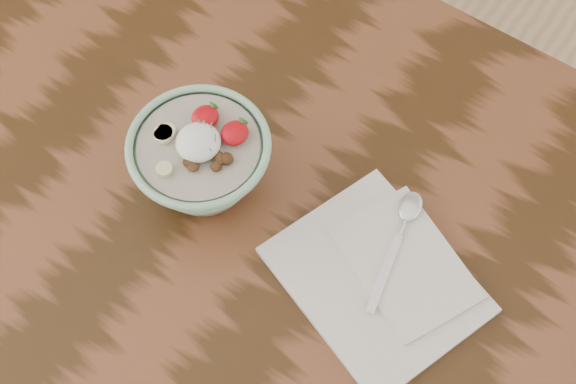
# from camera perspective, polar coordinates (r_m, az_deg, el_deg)

# --- Properties ---
(table) EXTENTS (1.60, 0.90, 0.75)m
(table) POSITION_cam_1_polar(r_m,az_deg,el_deg) (1.17, -6.33, -0.67)
(table) COLOR #37200D
(table) RESTS_ON ground
(breakfast_bowl) EXTENTS (0.18, 0.18, 0.12)m
(breakfast_bowl) POSITION_cam_1_polar(r_m,az_deg,el_deg) (1.02, -6.18, 2.26)
(breakfast_bowl) COLOR #91C39E
(breakfast_bowl) RESTS_ON table
(napkin) EXTENTS (0.30, 0.27, 0.02)m
(napkin) POSITION_cam_1_polar(r_m,az_deg,el_deg) (1.01, 6.73, -5.95)
(napkin) COLOR silver
(napkin) RESTS_ON table
(spoon) EXTENTS (0.06, 0.18, 0.01)m
(spoon) POSITION_cam_1_polar(r_m,az_deg,el_deg) (1.03, 8.27, -2.16)
(spoon) COLOR silver
(spoon) RESTS_ON napkin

